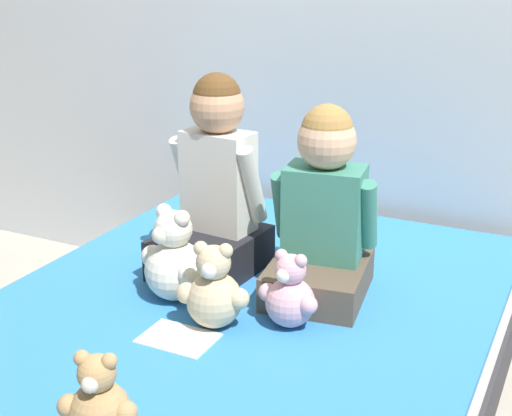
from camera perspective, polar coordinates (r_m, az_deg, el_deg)
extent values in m
cube|color=silver|center=(3.00, 8.27, 14.40)|extent=(8.00, 0.06, 2.50)
cube|color=#2D2D33|center=(2.41, -1.76, -15.58)|extent=(1.51, 2.03, 0.24)
cube|color=white|center=(2.29, -1.82, -10.99)|extent=(1.48, 1.99, 0.21)
cube|color=#337FC6|center=(2.23, -1.85, -8.39)|extent=(1.50, 2.01, 0.03)
cube|color=black|center=(2.45, -3.65, -3.58)|extent=(0.33, 0.39, 0.14)
cube|color=silver|center=(2.41, -3.02, 2.16)|extent=(0.25, 0.15, 0.34)
sphere|color=tan|center=(2.35, -3.14, 8.10)|extent=(0.18, 0.18, 0.18)
sphere|color=brown|center=(2.34, -3.15, 8.86)|extent=(0.16, 0.16, 0.16)
cylinder|color=silver|center=(2.48, -5.59, 2.82)|extent=(0.07, 0.15, 0.28)
cylinder|color=silver|center=(2.34, -0.31, 1.85)|extent=(0.07, 0.15, 0.28)
cube|color=brown|center=(2.30, 5.01, -5.63)|extent=(0.35, 0.41, 0.11)
cube|color=#3D8470|center=(2.27, 5.49, -0.36)|extent=(0.27, 0.19, 0.30)
sphere|color=#DBAD89|center=(2.20, 5.69, 5.39)|extent=(0.18, 0.18, 0.18)
sphere|color=#A37A42|center=(2.20, 5.72, 6.21)|extent=(0.16, 0.16, 0.16)
cylinder|color=#3D8470|center=(2.30, 2.12, 0.18)|extent=(0.07, 0.14, 0.24)
cylinder|color=#3D8470|center=(2.25, 8.96, -0.56)|extent=(0.07, 0.14, 0.24)
sphere|color=silver|center=(2.27, -6.50, -4.95)|extent=(0.19, 0.19, 0.19)
sphere|color=silver|center=(2.21, -6.63, -1.68)|extent=(0.12, 0.12, 0.12)
sphere|color=beige|center=(2.19, -7.65, -2.17)|extent=(0.05, 0.05, 0.05)
sphere|color=silver|center=(2.23, -7.39, -0.28)|extent=(0.05, 0.05, 0.05)
sphere|color=silver|center=(2.17, -5.95, -0.82)|extent=(0.05, 0.05, 0.05)
sphere|color=silver|center=(2.31, -8.35, -3.87)|extent=(0.07, 0.07, 0.07)
sphere|color=silver|center=(2.18, -5.36, -5.23)|extent=(0.07, 0.07, 0.07)
sphere|color=#DBA3B2|center=(2.10, 2.75, -7.55)|extent=(0.15, 0.15, 0.15)
sphere|color=#DBA3B2|center=(2.06, 2.79, -4.93)|extent=(0.09, 0.09, 0.09)
sphere|color=white|center=(2.03, 2.20, -5.42)|extent=(0.04, 0.04, 0.04)
sphere|color=#DBA3B2|center=(2.06, 2.04, -3.81)|extent=(0.04, 0.04, 0.04)
sphere|color=#DBA3B2|center=(2.03, 3.59, -4.23)|extent=(0.04, 0.04, 0.04)
sphere|color=#DBA3B2|center=(2.12, 0.94, -6.76)|extent=(0.06, 0.06, 0.06)
sphere|color=#DBA3B2|center=(2.05, 4.19, -7.75)|extent=(0.06, 0.06, 0.06)
sphere|color=#D1B78E|center=(2.10, -3.37, -7.34)|extent=(0.17, 0.17, 0.17)
sphere|color=#D1B78E|center=(2.05, -3.43, -4.37)|extent=(0.10, 0.10, 0.10)
sphere|color=white|center=(2.01, -3.79, -4.99)|extent=(0.05, 0.05, 0.05)
sphere|color=#D1B78E|center=(2.04, -4.45, -3.24)|extent=(0.04, 0.04, 0.04)
sphere|color=#D1B78E|center=(2.02, -2.45, -3.44)|extent=(0.04, 0.04, 0.04)
sphere|color=#D1B78E|center=(2.10, -5.58, -6.78)|extent=(0.06, 0.06, 0.06)
sphere|color=#D1B78E|center=(2.06, -1.40, -7.27)|extent=(0.06, 0.06, 0.06)
sphere|color=tan|center=(1.69, -12.36, -15.66)|extent=(0.14, 0.14, 0.14)
sphere|color=tan|center=(1.63, -12.62, -12.77)|extent=(0.09, 0.09, 0.09)
sphere|color=beige|center=(1.61, -13.13, -13.58)|extent=(0.04, 0.04, 0.04)
sphere|color=tan|center=(1.63, -13.75, -11.59)|extent=(0.04, 0.04, 0.04)
sphere|color=tan|center=(1.60, -11.66, -11.91)|extent=(0.04, 0.04, 0.04)
sphere|color=tan|center=(1.69, -14.75, -15.06)|extent=(0.05, 0.05, 0.05)
sphere|color=tan|center=(1.65, -10.38, -15.80)|extent=(0.05, 0.05, 0.05)
cube|color=white|center=(2.08, -6.24, -10.31)|extent=(0.21, 0.15, 0.00)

